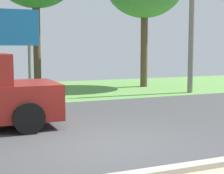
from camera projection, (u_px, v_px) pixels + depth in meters
ground_plane at (71, 121)px, 10.41m from camera, size 40.00×22.00×0.20m
utility_pole at (192, 11)px, 16.05m from camera, size 1.80×0.24×6.88m
roadside_billboard at (5, 34)px, 14.00m from camera, size 2.60×0.12×3.50m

